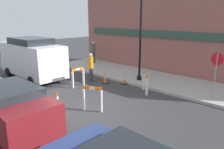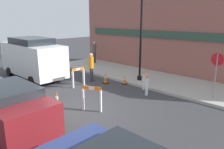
% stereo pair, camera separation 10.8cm
% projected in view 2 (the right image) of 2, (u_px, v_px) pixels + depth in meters
% --- Properties ---
extents(ground_plane, '(60.00, 60.00, 0.00)m').
position_uv_depth(ground_plane, '(80.00, 111.00, 9.40)').
color(ground_plane, '#38383A').
extents(sidewalk_slab, '(18.00, 3.69, 0.14)m').
position_uv_depth(sidewalk_slab, '(160.00, 81.00, 13.79)').
color(sidewalk_slab, '#ADA89E').
rests_on(sidewalk_slab, ground_plane).
extents(storefront_facade, '(18.00, 0.22, 5.50)m').
position_uv_depth(storefront_facade, '(178.00, 36.00, 14.45)').
color(storefront_facade, '#93564C').
rests_on(storefront_facade, ground_plane).
extents(streetlamp_post, '(0.44, 0.44, 5.27)m').
position_uv_depth(streetlamp_post, '(141.00, 25.00, 12.84)').
color(streetlamp_post, black).
rests_on(streetlamp_post, sidewalk_slab).
extents(stop_sign, '(0.60, 0.10, 2.22)m').
position_uv_depth(stop_sign, '(216.00, 68.00, 10.16)').
color(stop_sign, gray).
rests_on(stop_sign, sidewalk_slab).
extents(barricade_0, '(0.14, 0.85, 1.12)m').
position_uv_depth(barricade_0, '(78.00, 77.00, 12.70)').
color(barricade_0, white).
rests_on(barricade_0, ground_plane).
extents(barricade_1, '(0.81, 0.53, 1.11)m').
position_uv_depth(barricade_1, '(92.00, 98.00, 9.31)').
color(barricade_1, white).
rests_on(barricade_1, ground_plane).
extents(barricade_2, '(0.79, 0.75, 1.06)m').
position_uv_depth(barricade_2, '(145.00, 82.00, 11.65)').
color(barricade_2, white).
rests_on(barricade_2, ground_plane).
extents(traffic_cone_0, '(0.30, 0.30, 0.73)m').
position_uv_depth(traffic_cone_0, '(57.00, 99.00, 9.89)').
color(traffic_cone_0, black).
rests_on(traffic_cone_0, ground_plane).
extents(traffic_cone_1, '(0.30, 0.30, 0.70)m').
position_uv_depth(traffic_cone_1, '(106.00, 78.00, 13.38)').
color(traffic_cone_1, black).
rests_on(traffic_cone_1, ground_plane).
extents(traffic_cone_2, '(0.30, 0.30, 0.57)m').
position_uv_depth(traffic_cone_2, '(125.00, 80.00, 13.25)').
color(traffic_cone_2, black).
rests_on(traffic_cone_2, ground_plane).
extents(person_worker, '(0.41, 0.41, 1.81)m').
position_uv_depth(person_worker, '(91.00, 66.00, 13.67)').
color(person_worker, '#33333D').
rests_on(person_worker, ground_plane).
extents(person_pedestrian, '(0.35, 0.35, 1.84)m').
position_uv_depth(person_pedestrian, '(94.00, 51.00, 18.69)').
color(person_pedestrian, '#33333D').
rests_on(person_pedestrian, sidewalk_slab).
extents(parked_car_1, '(3.94, 1.86, 1.77)m').
position_uv_depth(parked_car_1, '(9.00, 108.00, 7.26)').
color(parked_car_1, maroon).
rests_on(parked_car_1, ground_plane).
extents(work_van, '(5.38, 2.19, 2.68)m').
position_uv_depth(work_van, '(33.00, 57.00, 14.39)').
color(work_van, white).
rests_on(work_van, ground_plane).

